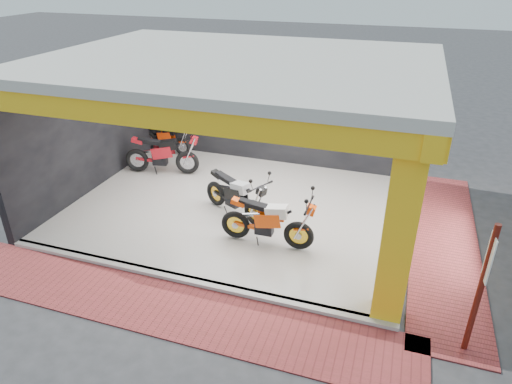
# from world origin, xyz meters

# --- Properties ---
(ground) EXTENTS (80.00, 80.00, 0.00)m
(ground) POSITION_xyz_m (0.00, 0.00, 0.00)
(ground) COLOR #2D2D30
(ground) RESTS_ON ground
(showroom_floor) EXTENTS (8.00, 6.00, 0.10)m
(showroom_floor) POSITION_xyz_m (0.00, 2.00, 0.05)
(showroom_floor) COLOR silver
(showroom_floor) RESTS_ON ground
(showroom_ceiling) EXTENTS (8.40, 6.40, 0.20)m
(showroom_ceiling) POSITION_xyz_m (0.00, 2.00, 3.60)
(showroom_ceiling) COLOR beige
(showroom_ceiling) RESTS_ON corner_column
(back_wall) EXTENTS (8.20, 0.20, 3.50)m
(back_wall) POSITION_xyz_m (0.00, 5.10, 1.75)
(back_wall) COLOR black
(back_wall) RESTS_ON ground
(left_wall) EXTENTS (0.20, 6.20, 3.50)m
(left_wall) POSITION_xyz_m (-4.10, 2.00, 1.75)
(left_wall) COLOR black
(left_wall) RESTS_ON ground
(corner_column) EXTENTS (0.50, 0.50, 3.50)m
(corner_column) POSITION_xyz_m (3.75, -0.75, 1.75)
(corner_column) COLOR yellow
(corner_column) RESTS_ON ground
(header_beam_front) EXTENTS (8.40, 0.30, 0.40)m
(header_beam_front) POSITION_xyz_m (0.00, -1.00, 3.30)
(header_beam_front) COLOR yellow
(header_beam_front) RESTS_ON corner_column
(header_beam_right) EXTENTS (0.30, 6.40, 0.40)m
(header_beam_right) POSITION_xyz_m (4.00, 2.00, 3.30)
(header_beam_right) COLOR yellow
(header_beam_right) RESTS_ON corner_column
(floor_kerb) EXTENTS (8.00, 0.20, 0.10)m
(floor_kerb) POSITION_xyz_m (0.00, -1.02, 0.05)
(floor_kerb) COLOR silver
(floor_kerb) RESTS_ON ground
(paver_front) EXTENTS (9.00, 1.40, 0.03)m
(paver_front) POSITION_xyz_m (0.00, -1.80, 0.01)
(paver_front) COLOR maroon
(paver_front) RESTS_ON ground
(paver_right) EXTENTS (1.40, 7.00, 0.03)m
(paver_right) POSITION_xyz_m (4.80, 2.00, 0.01)
(paver_right) COLOR maroon
(paver_right) RESTS_ON ground
(signpost) EXTENTS (0.09, 0.32, 2.32)m
(signpost) POSITION_xyz_m (5.00, -1.14, 1.27)
(signpost) COLOR #5A150D
(signpost) RESTS_ON ground
(moto_hero) EXTENTS (2.16, 0.81, 1.31)m
(moto_hero) POSITION_xyz_m (1.85, 0.61, 0.76)
(moto_hero) COLOR #FA4B0A
(moto_hero) RESTS_ON showroom_floor
(moto_row_a) EXTENTS (2.20, 1.61, 1.27)m
(moto_row_a) POSITION_xyz_m (0.67, 1.24, 0.73)
(moto_row_a) COLOR black
(moto_row_a) RESTS_ON showroom_floor
(moto_row_b) EXTENTS (2.38, 1.29, 1.38)m
(moto_row_b) POSITION_xyz_m (-2.04, 3.31, 0.79)
(moto_row_b) COLOR #AC121B
(moto_row_b) RESTS_ON showroom_floor
(moto_row_d) EXTENTS (1.99, 0.95, 1.17)m
(moto_row_d) POSITION_xyz_m (-2.80, 4.50, 0.69)
(moto_row_d) COLOR #FD3D0A
(moto_row_d) RESTS_ON showroom_floor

